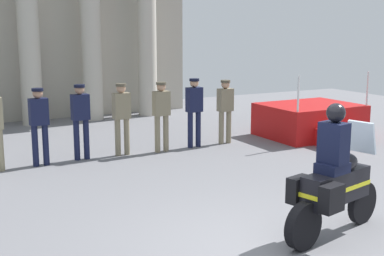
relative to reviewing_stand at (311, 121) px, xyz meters
The scene contains 9 objects.
ground_plane 7.73m from the reviewing_stand, 134.36° to the right, with size 28.00×28.00×0.00m, color slate.
reviewing_stand is the anchor object (origin of this frame).
officer_in_row_1 7.16m from the reviewing_stand, behind, with size 0.39×0.24×1.66m.
officer_in_row_2 6.25m from the reviewing_stand, behind, with size 0.39×0.24×1.68m.
officer_in_row_3 5.30m from the reviewing_stand, behind, with size 0.39×0.24×1.66m.
officer_in_row_4 4.36m from the reviewing_stand, behind, with size 0.39×0.24×1.66m.
officer_in_row_5 3.47m from the reviewing_stand, behind, with size 0.39×0.24×1.69m.
officer_in_row_6 2.59m from the reviewing_stand, behind, with size 0.39×0.24×1.62m.
motorcycle_with_rider 7.08m from the reviewing_stand, 128.41° to the right, with size 2.06×0.85×1.90m.
Camera 1 is at (-4.00, -5.25, 2.89)m, focal length 49.05 mm.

